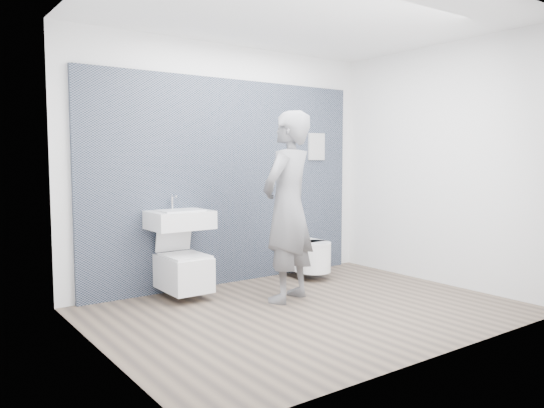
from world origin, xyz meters
TOP-DOWN VIEW (x-y plane):
  - ground at (0.00, 0.00)m, footprint 4.00×4.00m
  - room_shell at (0.00, 0.00)m, footprint 4.00×4.00m
  - tile_wall at (0.00, 1.47)m, footprint 3.60×0.06m
  - washbasin at (-0.78, 1.20)m, footprint 0.64×0.48m
  - toilet_square at (-0.78, 1.14)m, footprint 0.43×0.62m
  - toilet_rounded at (0.90, 1.09)m, footprint 0.41×0.68m
  - info_placard at (1.32, 1.43)m, footprint 0.26×0.03m
  - visitor at (0.06, 0.41)m, footprint 0.84×0.71m

SIDE VIEW (x-z plane):
  - ground at x=0.00m, z-range 0.00..0.00m
  - tile_wall at x=0.00m, z-range -1.20..1.20m
  - info_placard at x=1.32m, z-range -0.17..0.17m
  - toilet_rounded at x=0.90m, z-range 0.10..0.46m
  - toilet_square at x=-0.78m, z-range -0.12..0.71m
  - washbasin at x=-0.78m, z-range 0.60..1.07m
  - visitor at x=0.06m, z-range 0.00..1.96m
  - room_shell at x=0.00m, z-range -0.26..3.74m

